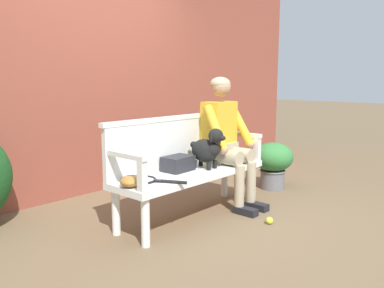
# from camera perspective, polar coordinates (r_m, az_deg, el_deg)

# --- Properties ---
(ground_plane) EXTENTS (40.00, 40.00, 0.00)m
(ground_plane) POSITION_cam_1_polar(r_m,az_deg,el_deg) (3.89, 0.00, -10.37)
(ground_plane) COLOR brown
(brick_garden_fence) EXTENTS (8.00, 0.30, 2.76)m
(brick_garden_fence) POSITION_cam_1_polar(r_m,az_deg,el_deg) (4.85, -14.16, 9.86)
(brick_garden_fence) COLOR brown
(brick_garden_fence) RESTS_ON ground
(garden_bench) EXTENTS (1.67, 0.49, 0.46)m
(garden_bench) POSITION_cam_1_polar(r_m,az_deg,el_deg) (3.77, 0.00, -4.67)
(garden_bench) COLOR white
(garden_bench) RESTS_ON ground
(bench_backrest) EXTENTS (1.71, 0.06, 0.50)m
(bench_backrest) POSITION_cam_1_polar(r_m,az_deg,el_deg) (3.85, -2.40, 0.41)
(bench_backrest) COLOR white
(bench_backrest) RESTS_ON garden_bench
(bench_armrest_left_end) EXTENTS (0.06, 0.49, 0.28)m
(bench_armrest_left_end) POSITION_cam_1_polar(r_m,az_deg,el_deg) (3.11, -8.61, -2.83)
(bench_armrest_left_end) COLOR white
(bench_armrest_left_end) RESTS_ON garden_bench
(bench_armrest_right_end) EXTENTS (0.06, 0.49, 0.28)m
(bench_armrest_right_end) POSITION_cam_1_polar(r_m,az_deg,el_deg) (4.29, 7.98, 0.51)
(bench_armrest_right_end) COLOR white
(bench_armrest_right_end) RESTS_ON garden_bench
(person_seated) EXTENTS (0.56, 0.65, 1.33)m
(person_seated) POSITION_cam_1_polar(r_m,az_deg,el_deg) (4.08, 4.78, 1.12)
(person_seated) COLOR black
(person_seated) RESTS_ON ground
(dog_on_bench) EXTENTS (0.21, 0.40, 0.39)m
(dog_on_bench) POSITION_cam_1_polar(r_m,az_deg,el_deg) (3.79, 2.25, -0.61)
(dog_on_bench) COLOR black
(dog_on_bench) RESTS_ON garden_bench
(tennis_racket) EXTENTS (0.39, 0.57, 0.03)m
(tennis_racket) POSITION_cam_1_polar(r_m,az_deg,el_deg) (3.39, -7.10, -5.14)
(tennis_racket) COLOR black
(tennis_racket) RESTS_ON garden_bench
(baseball_glove) EXTENTS (0.28, 0.27, 0.09)m
(baseball_glove) POSITION_cam_1_polar(r_m,az_deg,el_deg) (3.23, -8.76, -5.24)
(baseball_glove) COLOR #9E6B2D
(baseball_glove) RESTS_ON garden_bench
(sports_bag) EXTENTS (0.29, 0.21, 0.14)m
(sports_bag) POSITION_cam_1_polar(r_m,az_deg,el_deg) (3.72, -2.02, -2.81)
(sports_bag) COLOR #232328
(sports_bag) RESTS_ON garden_bench
(tennis_ball) EXTENTS (0.07, 0.07, 0.07)m
(tennis_ball) POSITION_cam_1_polar(r_m,az_deg,el_deg) (3.76, 11.02, -10.71)
(tennis_ball) COLOR #CCDB33
(tennis_ball) RESTS_ON ground
(potted_plant) EXTENTS (0.48, 0.48, 0.56)m
(potted_plant) POSITION_cam_1_polar(r_m,az_deg,el_deg) (4.87, 11.51, -2.45)
(potted_plant) COLOR slate
(potted_plant) RESTS_ON ground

